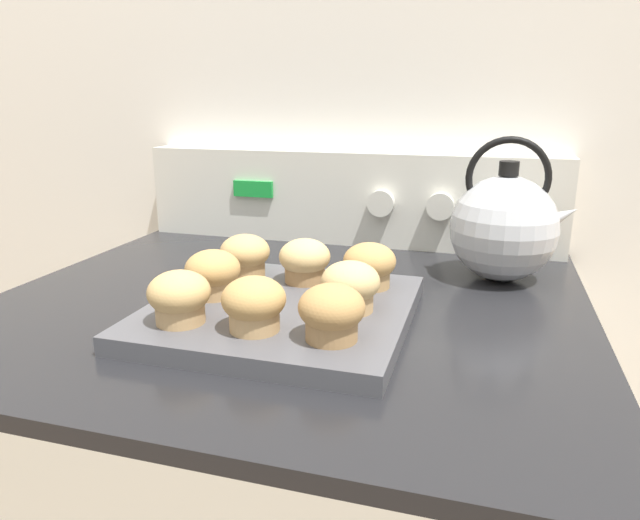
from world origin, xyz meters
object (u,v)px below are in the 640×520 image
muffin_r2_c0 (245,255)px  muffin_pan (282,311)px  muffin_r2_c2 (369,265)px  muffin_r1_c2 (350,286)px  muffin_r0_c2 (332,312)px  muffin_r2_c1 (305,260)px  muffin_r1_c0 (213,273)px  tea_kettle (505,226)px  muffin_r0_c1 (254,304)px  muffin_r0_c0 (179,297)px

muffin_r2_c0 → muffin_pan: bearing=-45.6°
muffin_r2_c2 → muffin_r1_c2: bearing=-92.3°
muffin_r0_c2 → muffin_r2_c2: size_ratio=1.00×
muffin_r2_c1 → muffin_r2_c2: bearing=2.3°
muffin_r1_c0 → tea_kettle: (0.34, 0.24, 0.03)m
muffin_r0_c2 → tea_kettle: bearing=62.9°
muffin_r0_c1 → muffin_r1_c0: same height
muffin_r0_c2 → muffin_r0_c1: bearing=179.6°
muffin_r2_c1 → muffin_r2_c0: bearing=179.6°
muffin_r2_c1 → muffin_r0_c0: bearing=-116.2°
muffin_pan → muffin_r0_c1: size_ratio=4.44×
muffin_r1_c2 → muffin_r2_c2: bearing=87.7°
muffin_r2_c1 → muffin_r2_c2: 0.09m
muffin_r0_c0 → muffin_r0_c1: bearing=2.3°
muffin_r0_c0 → muffin_r1_c2: (0.17, 0.09, 0.00)m
muffin_r2_c1 → tea_kettle: (0.25, 0.16, 0.03)m
muffin_pan → muffin_r1_c0: bearing=-179.7°
muffin_r1_c2 → muffin_r2_c1: (-0.08, 0.09, 0.00)m
muffin_r1_c0 → muffin_r2_c2: bearing=26.8°
muffin_r0_c0 → muffin_r2_c1: 0.19m
muffin_r2_c2 → tea_kettle: 0.23m
muffin_pan → muffin_r2_c0: size_ratio=4.44×
muffin_r1_c0 → muffin_r2_c0: size_ratio=1.00×
muffin_r1_c0 → muffin_r2_c0: same height
muffin_r1_c0 → tea_kettle: 0.42m
muffin_pan → tea_kettle: bearing=43.7°
muffin_r2_c1 → muffin_r0_c2: bearing=-63.8°
muffin_r0_c1 → muffin_r0_c2: 0.08m
muffin_pan → muffin_r2_c1: muffin_r2_c1 is taller
muffin_r2_c1 → muffin_pan: bearing=-90.9°
muffin_r1_c0 → muffin_r2_c0: (0.00, 0.09, 0.00)m
muffin_r0_c0 → tea_kettle: tea_kettle is taller
muffin_r1_c2 → muffin_r0_c1: bearing=-134.4°
tea_kettle → muffin_pan: bearing=-136.3°
muffin_pan → muffin_r1_c0: size_ratio=4.44×
muffin_pan → muffin_r1_c0: (-0.09, -0.00, 0.04)m
muffin_r0_c2 → muffin_r1_c2: bearing=90.9°
muffin_pan → muffin_r0_c2: (0.09, -0.09, 0.04)m
muffin_r0_c2 → muffin_r2_c0: size_ratio=1.00×
muffin_r0_c2 → muffin_r1_c2: same height
muffin_r1_c0 → muffin_r2_c1: bearing=43.6°
muffin_r0_c1 → muffin_r0_c2: (0.08, -0.00, 0.00)m
muffin_r2_c2 → tea_kettle: size_ratio=0.33×
muffin_r1_c2 → muffin_r2_c0: (-0.17, 0.09, 0.00)m
muffin_r0_c0 → muffin_r2_c2: same height
muffin_r0_c2 → muffin_r1_c0: (-0.17, 0.08, 0.00)m
muffin_r0_c2 → muffin_r2_c2: 0.17m
muffin_r0_c1 → muffin_r1_c2: size_ratio=1.00×
muffin_r1_c2 → muffin_r2_c2: (0.00, 0.09, 0.00)m
muffin_r2_c1 → tea_kettle: 0.30m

